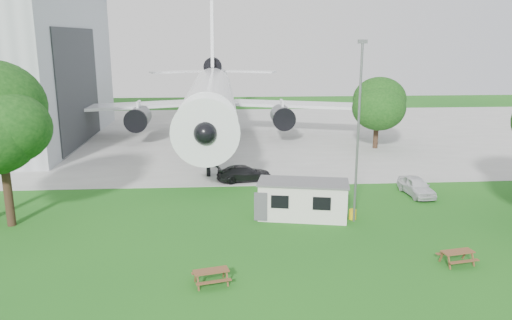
{
  "coord_description": "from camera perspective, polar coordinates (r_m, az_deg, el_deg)",
  "views": [
    {
      "loc": [
        -0.69,
        -25.42,
        12.26
      ],
      "look_at": [
        1.61,
        8.0,
        4.0
      ],
      "focal_mm": 35.0,
      "sensor_mm": 36.0,
      "label": 1
    }
  ],
  "objects": [
    {
      "name": "ground",
      "position": [
        28.23,
        -2.19,
        -11.9
      ],
      "size": [
        160.0,
        160.0,
        0.0
      ],
      "primitive_type": "plane",
      "color": "#28731D"
    },
    {
      "name": "concrete_apron",
      "position": [
        64.59,
        -3.25,
        2.91
      ],
      "size": [
        120.0,
        46.0,
        0.03
      ],
      "primitive_type": "cube",
      "color": "#B7B7B2",
      "rests_on": "ground"
    },
    {
      "name": "airliner",
      "position": [
        61.68,
        -5.16,
        7.29
      ],
      "size": [
        46.36,
        47.73,
        17.69
      ],
      "color": "white",
      "rests_on": "ground"
    },
    {
      "name": "site_cabin",
      "position": [
        34.86,
        5.4,
        -4.52
      ],
      "size": [
        6.95,
        3.86,
        2.62
      ],
      "color": "silver",
      "rests_on": "ground"
    },
    {
      "name": "picnic_west",
      "position": [
        26.36,
        -5.13,
        -13.93
      ],
      "size": [
        2.11,
        1.89,
        0.76
      ],
      "primitive_type": null,
      "rotation": [
        0.0,
        0.0,
        0.24
      ],
      "color": "brown",
      "rests_on": "ground"
    },
    {
      "name": "picnic_east",
      "position": [
        30.47,
        21.94,
        -10.95
      ],
      "size": [
        2.05,
        1.81,
        0.76
      ],
      "primitive_type": null,
      "rotation": [
        0.0,
        0.0,
        0.19
      ],
      "color": "brown",
      "rests_on": "ground"
    },
    {
      "name": "lamp_mast",
      "position": [
        33.43,
        11.58,
        2.78
      ],
      "size": [
        0.16,
        0.16,
        12.0
      ],
      "primitive_type": "cylinder",
      "color": "slate",
      "rests_on": "ground"
    },
    {
      "name": "tree_west_small",
      "position": [
        35.9,
        -27.17,
        2.87
      ],
      "size": [
        6.65,
        6.65,
        9.71
      ],
      "color": "#382619",
      "rests_on": "ground"
    },
    {
      "name": "tree_far_apron",
      "position": [
        57.42,
        13.72,
        6.13
      ],
      "size": [
        6.0,
        6.0,
        7.94
      ],
      "color": "#382619",
      "rests_on": "ground"
    },
    {
      "name": "car_ne_hatch",
      "position": [
        41.68,
        17.86,
        -2.9
      ],
      "size": [
        2.06,
        4.38,
        1.45
      ],
      "primitive_type": "imported",
      "rotation": [
        0.0,
        0.0,
        0.08
      ],
      "color": "silver",
      "rests_on": "ground"
    },
    {
      "name": "car_apron_van",
      "position": [
        43.56,
        -1.37,
        -1.55
      ],
      "size": [
        5.07,
        2.86,
        1.39
      ],
      "primitive_type": "imported",
      "rotation": [
        0.0,
        0.0,
        1.77
      ],
      "color": "black",
      "rests_on": "ground"
    }
  ]
}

